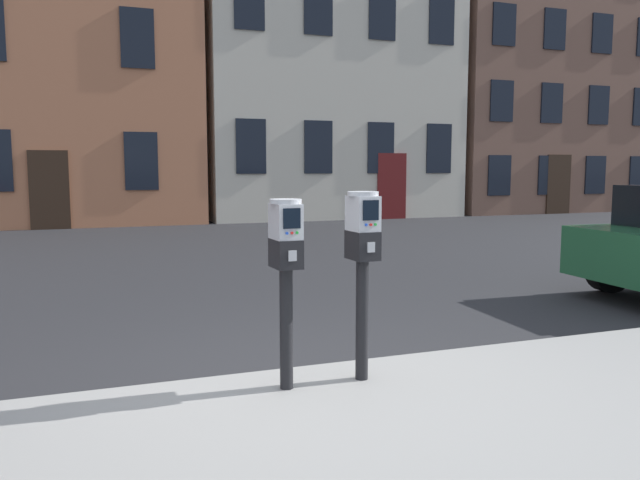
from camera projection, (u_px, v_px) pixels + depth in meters
ground_plane at (298, 394)px, 4.60m from camera, size 160.00×160.00×0.00m
parking_meter_near_kerb at (286, 259)px, 4.22m from camera, size 0.23×0.26×1.30m
parking_meter_twin_adjacent at (363, 251)px, 4.41m from camera, size 0.23×0.26×1.34m
townhouse_green_painted at (65, 2)px, 19.07m from camera, size 7.37×6.05×13.25m
townhouse_grey_stucco at (322, 34)px, 21.48m from camera, size 8.42×5.14×12.34m
townhouse_brick_corner at (524, 82)px, 24.91m from camera, size 8.33×5.85×10.02m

